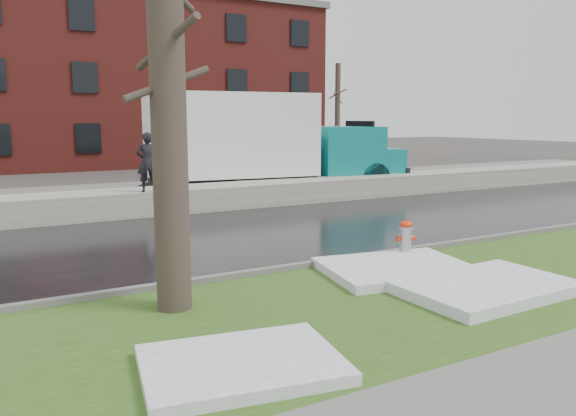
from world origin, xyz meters
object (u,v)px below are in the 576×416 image
fire_hydrant (406,237)px  worker (147,162)px  box_truck (262,142)px  tree (168,89)px

fire_hydrant → worker: 8.20m
worker → fire_hydrant: bearing=121.8°
box_truck → fire_hydrant: bearing=-93.5°
tree → box_truck: size_ratio=0.56×
fire_hydrant → tree: size_ratio=0.13×
worker → box_truck: bearing=-143.7°
fire_hydrant → tree: 5.76m
tree → box_truck: (6.84, 10.70, -1.27)m
fire_hydrant → tree: (-5.01, -0.64, 2.78)m
fire_hydrant → tree: bearing=-158.8°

